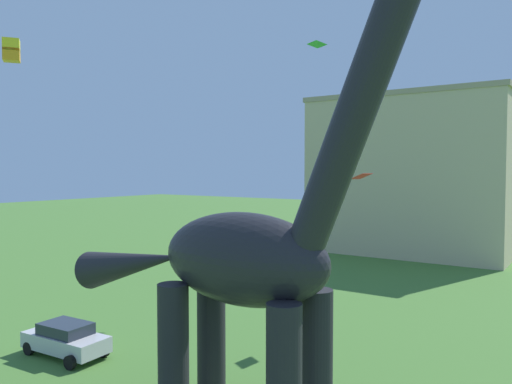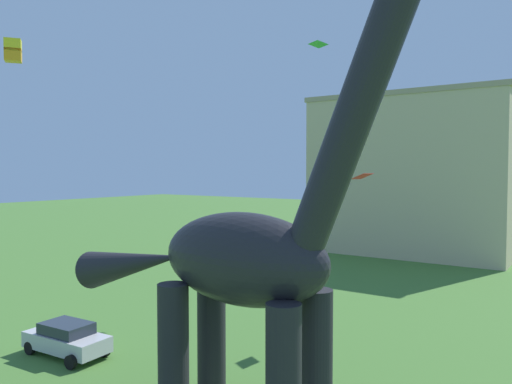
# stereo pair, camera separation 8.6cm
# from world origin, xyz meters

# --- Properties ---
(dinosaur_sculpture) EXTENTS (14.93, 3.16, 15.61)m
(dinosaur_sculpture) POSITION_xyz_m (-1.29, 5.44, 5.64)
(dinosaur_sculpture) COLOR black
(dinosaur_sculpture) RESTS_ON ground_plane
(parked_sedan_left) EXTENTS (4.31, 2.05, 1.55)m
(parked_sedan_left) POSITION_xyz_m (-11.65, 5.83, 0.81)
(parked_sedan_left) COLOR #B7B7BC
(parked_sedan_left) RESTS_ON ground_plane
(kite_near_low) EXTENTS (0.92, 1.20, 0.32)m
(kite_near_low) POSITION_xyz_m (-1.87, 17.14, 8.30)
(kite_near_low) COLOR red
(kite_apex) EXTENTS (1.52, 1.40, 0.21)m
(kite_apex) POSITION_xyz_m (-7.80, 23.34, 17.33)
(kite_apex) COLOR green
(kite_trailing) EXTENTS (1.30, 1.30, 1.34)m
(kite_trailing) POSITION_xyz_m (-21.03, 8.92, 15.88)
(kite_trailing) COLOR yellow
(background_building_block) EXTENTS (19.80, 8.65, 16.26)m
(background_building_block) POSITION_xyz_m (-7.68, 43.28, 8.14)
(background_building_block) COLOR #CCB78E
(background_building_block) RESTS_ON ground_plane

